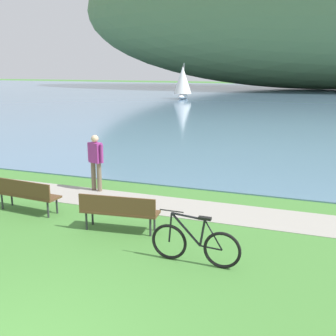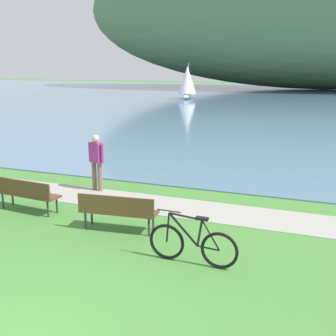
{
  "view_description": "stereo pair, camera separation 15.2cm",
  "coord_description": "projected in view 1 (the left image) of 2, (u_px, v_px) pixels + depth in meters",
  "views": [
    {
      "loc": [
        3.51,
        -3.39,
        3.66
      ],
      "look_at": [
        -0.16,
        6.65,
        1.0
      ],
      "focal_mm": 43.64,
      "sensor_mm": 36.0,
      "label": 1
    },
    {
      "loc": [
        3.65,
        -3.33,
        3.66
      ],
      "look_at": [
        -0.16,
        6.65,
        1.0
      ],
      "focal_mm": 43.64,
      "sensor_mm": 36.0,
      "label": 2
    }
  ],
  "objects": [
    {
      "name": "bay_water",
      "position": [
        287.0,
        98.0,
        49.03
      ],
      "size": [
        180.0,
        80.0,
        0.04
      ],
      "primitive_type": "cube",
      "color": "#5B7F9E",
      "rests_on": "ground"
    },
    {
      "name": "person_at_shoreline",
      "position": [
        96.0,
        159.0,
        12.16
      ],
      "size": [
        0.59,
        0.31,
        1.71
      ],
      "color": "#72604C",
      "rests_on": "ground"
    },
    {
      "name": "distant_hillside",
      "position": [
        325.0,
        0.0,
        63.66
      ],
      "size": [
        83.57,
        28.0,
        27.35
      ],
      "primitive_type": "ellipsoid",
      "color": "#567A4C",
      "rests_on": "bay_water"
    },
    {
      "name": "shoreline_path",
      "position": [
        170.0,
        206.0,
        10.98
      ],
      "size": [
        60.0,
        1.5,
        0.01
      ],
      "primitive_type": "cube",
      "color": "#A39E93",
      "rests_on": "ground"
    },
    {
      "name": "sailboat_nearest_to_shore",
      "position": [
        183.0,
        82.0,
        46.72
      ],
      "size": [
        2.25,
        3.53,
        4.04
      ],
      "color": "white",
      "rests_on": "bay_water"
    },
    {
      "name": "park_bench_near_camera",
      "position": [
        119.0,
        210.0,
        9.2
      ],
      "size": [
        1.84,
        0.67,
        0.88
      ],
      "color": "brown",
      "rests_on": "ground"
    },
    {
      "name": "park_bench_further_along",
      "position": [
        26.0,
        193.0,
        10.44
      ],
      "size": [
        1.83,
        0.62,
        0.88
      ],
      "color": "brown",
      "rests_on": "ground"
    },
    {
      "name": "bicycle_leaning_near_bench",
      "position": [
        195.0,
        244.0,
        7.72
      ],
      "size": [
        1.77,
        0.1,
        1.01
      ],
      "color": "black",
      "rests_on": "ground"
    }
  ]
}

